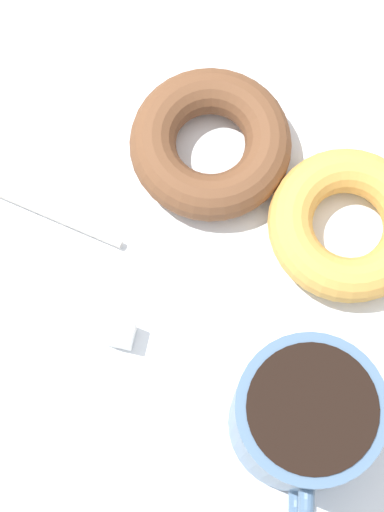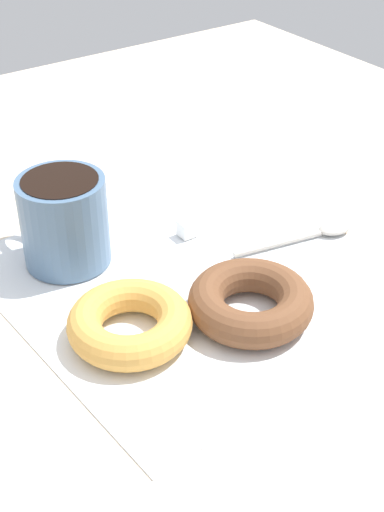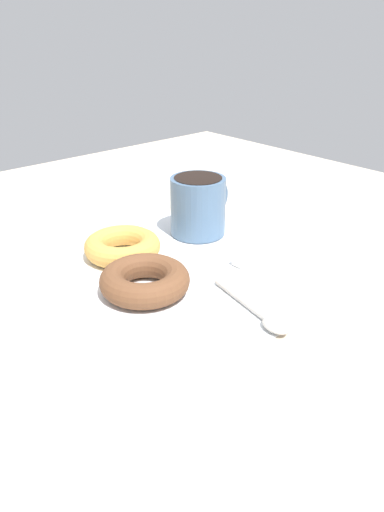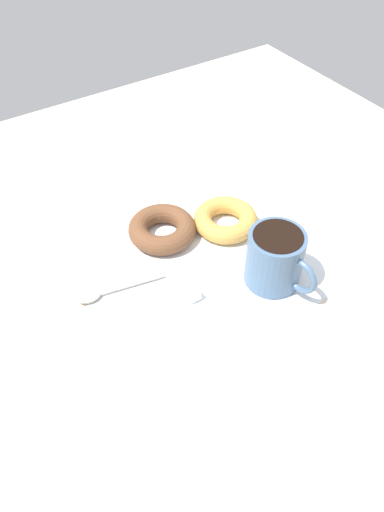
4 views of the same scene
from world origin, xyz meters
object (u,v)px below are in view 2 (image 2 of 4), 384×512
at_px(donut_near_cup, 251,301).
at_px(sugar_cube, 187,228).
at_px(donut_far, 130,323).
at_px(coffee_cup, 63,219).
at_px(spoon, 319,232).

xyz_separation_m(donut_near_cup, sugar_cube, (-0.14, 0.03, -0.01)).
xyz_separation_m(donut_far, sugar_cube, (-0.10, 0.13, -0.01)).
bearing_deg(coffee_cup, spoon, 64.17).
bearing_deg(sugar_cube, donut_near_cup, -11.62).
relative_size(coffee_cup, spoon, 0.87).
height_order(donut_far, spoon, donut_far).
height_order(spoon, sugar_cube, sugar_cube).
bearing_deg(donut_near_cup, spoon, 113.41).
relative_size(coffee_cup, donut_near_cup, 1.06).
distance_m(coffee_cup, sugar_cube, 0.13).
relative_size(donut_near_cup, spoon, 0.82).
bearing_deg(coffee_cup, sugar_cube, 74.62).
height_order(donut_near_cup, spoon, donut_near_cup).
bearing_deg(donut_near_cup, coffee_cup, -151.97).
bearing_deg(coffee_cup, donut_near_cup, 28.03).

